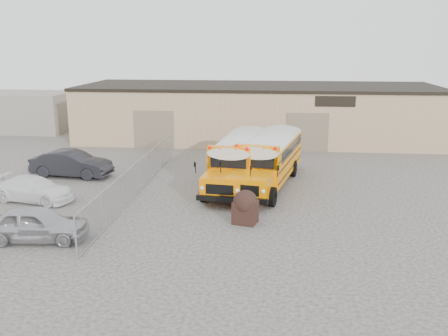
# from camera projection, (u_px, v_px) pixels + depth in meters

# --- Properties ---
(ground) EXTENTS (120.00, 120.00, 0.00)m
(ground) POSITION_uv_depth(u_px,v_px,m) (242.00, 214.00, 24.54)
(ground) COLOR #34312F
(ground) RESTS_ON ground
(warehouse) EXTENTS (30.20, 10.20, 4.67)m
(warehouse) POSITION_uv_depth(u_px,v_px,m) (258.00, 112.00, 43.25)
(warehouse) COLOR tan
(warehouse) RESTS_ON ground
(chainlink_fence) EXTENTS (0.07, 18.07, 1.81)m
(chainlink_fence) POSITION_uv_depth(u_px,v_px,m) (138.00, 177.00, 27.81)
(chainlink_fence) COLOR #919499
(chainlink_fence) RESTS_ON ground
(distant_building_left) EXTENTS (8.00, 6.00, 3.60)m
(distant_building_left) POSITION_uv_depth(u_px,v_px,m) (27.00, 112.00, 47.50)
(distant_building_left) COLOR gray
(distant_building_left) RESTS_ON ground
(school_bus_left) EXTENTS (3.46, 9.88, 2.83)m
(school_bus_left) POSITION_uv_depth(u_px,v_px,m) (255.00, 138.00, 35.18)
(school_bus_left) COLOR #FF8100
(school_bus_left) RESTS_ON ground
(school_bus_right) EXTENTS (4.41, 10.32, 2.94)m
(school_bus_right) POSITION_uv_depth(u_px,v_px,m) (287.00, 138.00, 35.07)
(school_bus_right) COLOR #FC8B00
(school_bus_right) RESTS_ON ground
(tarp_bundle) EXTENTS (1.26, 1.18, 1.59)m
(tarp_bundle) POSITION_uv_depth(u_px,v_px,m) (245.00, 206.00, 23.15)
(tarp_bundle) COLOR black
(tarp_bundle) RESTS_ON ground
(car_silver) EXTENTS (4.54, 2.15, 1.50)m
(car_silver) POSITION_uv_depth(u_px,v_px,m) (36.00, 224.00, 21.11)
(car_silver) COLOR #B7B7BC
(car_silver) RESTS_ON ground
(car_white) EXTENTS (4.73, 2.65, 1.30)m
(car_white) POSITION_uv_depth(u_px,v_px,m) (33.00, 189.00, 26.46)
(car_white) COLOR white
(car_white) RESTS_ON ground
(car_dark) EXTENTS (5.19, 2.29, 1.66)m
(car_dark) POSITION_uv_depth(u_px,v_px,m) (72.00, 164.00, 31.23)
(car_dark) COLOR black
(car_dark) RESTS_ON ground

